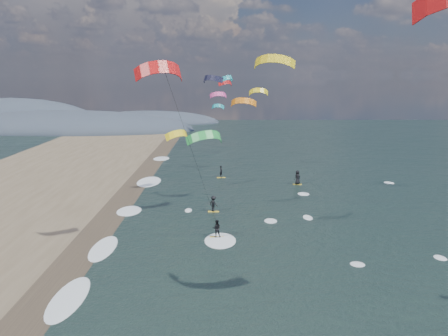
{
  "coord_description": "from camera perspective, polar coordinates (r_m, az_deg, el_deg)",
  "views": [
    {
      "loc": [
        -1.11,
        -22.51,
        13.43
      ],
      "look_at": [
        -1.0,
        12.0,
        7.0
      ],
      "focal_mm": 40.0,
      "sensor_mm": 36.0,
      "label": 1
    }
  ],
  "objects": [
    {
      "name": "shoreline_surf",
      "position": [
        40.78,
        -14.1,
        -9.01
      ],
      "size": [
        2.4,
        79.4,
        0.11
      ],
      "color": "white",
      "rests_on": "ground"
    },
    {
      "name": "coastal_hills",
      "position": [
        138.17,
        -18.69,
        4.42
      ],
      "size": [
        80.0,
        41.0,
        15.0
      ],
      "color": "#3D4756",
      "rests_on": "ground"
    },
    {
      "name": "far_kitesurfers",
      "position": [
        57.44,
        3.06,
        -2.12
      ],
      "size": [
        11.39,
        17.73,
        1.8
      ],
      "color": "yellow",
      "rests_on": "ground"
    },
    {
      "name": "wet_sand_strip",
      "position": [
        36.82,
        -17.73,
        -11.36
      ],
      "size": [
        3.0,
        240.0,
        0.0
      ],
      "primitive_type": "cube",
      "color": "#382D23",
      "rests_on": "ground"
    },
    {
      "name": "kitesurfer_near_b",
      "position": [
        36.33,
        -4.52,
        4.1
      ],
      "size": [
        6.89,
        8.68,
        14.95
      ],
      "color": "yellow",
      "rests_on": "ground"
    },
    {
      "name": "bg_kite_field",
      "position": [
        75.33,
        0.51,
        8.68
      ],
      "size": [
        13.67,
        72.06,
        9.32
      ],
      "color": "yellow",
      "rests_on": "ground"
    }
  ]
}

